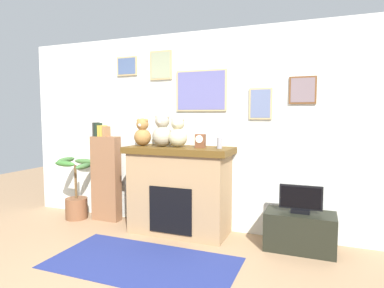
% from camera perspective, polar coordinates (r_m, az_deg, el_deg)
% --- Properties ---
extents(back_wall, '(5.20, 0.15, 2.60)m').
position_cam_1_polar(back_wall, '(4.43, -0.07, 2.38)').
color(back_wall, silver).
rests_on(back_wall, ground_plane).
extents(fireplace, '(1.36, 0.62, 1.11)m').
position_cam_1_polar(fireplace, '(4.23, -2.19, -7.94)').
color(fireplace, '#997853').
rests_on(fireplace, ground_plane).
extents(bookshelf, '(0.42, 0.16, 1.41)m').
position_cam_1_polar(bookshelf, '(4.87, -14.80, -5.44)').
color(bookshelf, brown).
rests_on(bookshelf, ground_plane).
extents(potted_plant, '(0.42, 0.51, 0.90)m').
position_cam_1_polar(potted_plant, '(5.12, -19.57, -8.45)').
color(potted_plant, brown).
rests_on(potted_plant, ground_plane).
extents(tv_stand, '(0.76, 0.40, 0.43)m').
position_cam_1_polar(tv_stand, '(3.98, 18.29, -14.26)').
color(tv_stand, black).
rests_on(tv_stand, ground_plane).
extents(television, '(0.46, 0.14, 0.31)m').
position_cam_1_polar(television, '(3.87, 18.44, -9.28)').
color(television, black).
rests_on(television, tv_stand).
extents(area_rug, '(1.93, 0.99, 0.01)m').
position_cam_1_polar(area_rug, '(3.60, -8.65, -19.77)').
color(area_rug, navy).
rests_on(area_rug, ground_plane).
extents(candle_jar, '(0.07, 0.07, 0.14)m').
position_cam_1_polar(candle_jar, '(3.93, 4.82, 0.18)').
color(candle_jar, gray).
rests_on(candle_jar, fireplace).
extents(mantel_clock, '(0.12, 0.09, 0.17)m').
position_cam_1_polar(mantel_clock, '(4.01, 1.47, 0.54)').
color(mantel_clock, brown).
rests_on(mantel_clock, fireplace).
extents(teddy_bear_cream, '(0.22, 0.22, 0.36)m').
position_cam_1_polar(teddy_bear_cream, '(4.35, -8.62, 1.85)').
color(teddy_bear_cream, olive).
rests_on(teddy_bear_cream, fireplace).
extents(teddy_bear_grey, '(0.26, 0.26, 0.42)m').
position_cam_1_polar(teddy_bear_grey, '(4.21, -5.19, 2.15)').
color(teddy_bear_grey, '#9F9680').
rests_on(teddy_bear_grey, fireplace).
extents(teddy_bear_tan, '(0.24, 0.24, 0.38)m').
position_cam_1_polar(teddy_bear_tan, '(4.12, -2.49, 1.87)').
color(teddy_bear_tan, '#BBB48C').
rests_on(teddy_bear_tan, fireplace).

